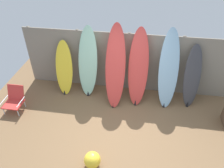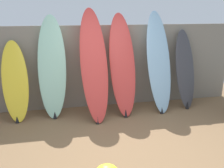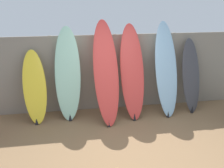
# 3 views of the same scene
# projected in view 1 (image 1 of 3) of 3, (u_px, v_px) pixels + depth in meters

# --- Properties ---
(ground) EXTENTS (7.68, 7.68, 0.00)m
(ground) POSITION_uv_depth(u_px,v_px,m) (118.00, 137.00, 5.26)
(ground) COLOR brown
(fence_back) EXTENTS (6.08, 0.11, 1.80)m
(fence_back) POSITION_uv_depth(u_px,v_px,m) (128.00, 62.00, 6.32)
(fence_back) COLOR gray
(fence_back) RESTS_ON ground
(surfboard_yellow_0) EXTENTS (0.56, 0.64, 1.55)m
(surfboard_yellow_0) POSITION_uv_depth(u_px,v_px,m) (64.00, 69.00, 6.31)
(surfboard_yellow_0) COLOR yellow
(surfboard_yellow_0) RESTS_ON ground
(surfboard_seafoam_1) EXTENTS (0.59, 0.54, 2.03)m
(surfboard_seafoam_1) POSITION_uv_depth(u_px,v_px,m) (88.00, 63.00, 6.10)
(surfboard_seafoam_1) COLOR #9ED6BC
(surfboard_seafoam_1) RESTS_ON ground
(surfboard_red_2) EXTENTS (0.59, 0.95, 2.17)m
(surfboard_red_2) POSITION_uv_depth(u_px,v_px,m) (115.00, 67.00, 5.78)
(surfboard_red_2) COLOR #D13D38
(surfboard_red_2) RESTS_ON ground
(surfboard_red_3) EXTENTS (0.57, 0.80, 2.07)m
(surfboard_red_3) POSITION_uv_depth(u_px,v_px,m) (138.00, 68.00, 5.84)
(surfboard_red_3) COLOR #D13D38
(surfboard_red_3) RESTS_ON ground
(surfboard_skyblue_4) EXTENTS (0.58, 0.77, 2.10)m
(surfboard_skyblue_4) POSITION_uv_depth(u_px,v_px,m) (169.00, 70.00, 5.74)
(surfboard_skyblue_4) COLOR #8CB7D6
(surfboard_skyblue_4) RESTS_ON ground
(surfboard_charcoal_5) EXTENTS (0.49, 0.62, 1.71)m
(surfboard_charcoal_5) POSITION_uv_depth(u_px,v_px,m) (192.00, 77.00, 5.83)
(surfboard_charcoal_5) COLOR #38383D
(surfboard_charcoal_5) RESTS_ON ground
(beach_chair) EXTENTS (0.50, 0.55, 0.65)m
(beach_chair) POSITION_uv_depth(u_px,v_px,m) (14.00, 99.00, 5.90)
(beach_chair) COLOR silver
(beach_chair) RESTS_ON ground
(beach_ball) EXTENTS (0.35, 0.35, 0.35)m
(beach_ball) POSITION_uv_depth(u_px,v_px,m) (92.00, 160.00, 4.55)
(beach_ball) COLOR yellow
(beach_ball) RESTS_ON ground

